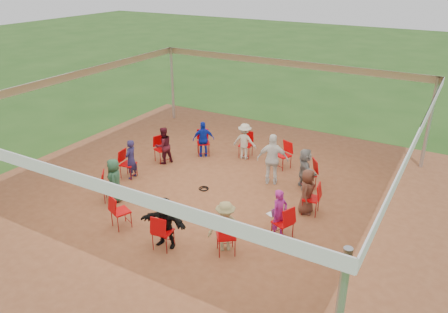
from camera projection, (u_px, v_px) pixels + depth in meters
The scene contains 28 objects.
ground at pixel (213, 194), 12.72m from camera, with size 80.00×80.00×0.00m, color #275019.
dirt_patch at pixel (212, 194), 12.71m from camera, with size 13.00×13.00×0.00m, color brown.
tent at pixel (212, 116), 11.76m from camera, with size 10.33×10.33×3.00m.
chair_0 at pixel (283, 223), 10.47m from camera, with size 0.42×0.44×0.90m, color #C40104, non-canonical shape.
chair_1 at pixel (311, 199), 11.54m from camera, with size 0.42×0.44×0.90m, color #C40104, non-canonical shape.
chair_2 at pixel (308, 174), 12.88m from camera, with size 0.42×0.44×0.90m, color #C40104, non-canonical shape.
chair_3 at pixel (283, 156), 14.13m from camera, with size 0.42×0.44×0.90m, color #C40104, non-canonical shape.
chair_4 at pixel (246, 145), 14.95m from camera, with size 0.42×0.44×0.90m, color #C40104, non-canonical shape.
chair_5 at pixel (203, 143), 15.12m from camera, with size 0.42×0.44×0.90m, color #C40104, non-canonical shape.
chair_6 at pixel (162, 149), 14.60m from camera, with size 0.42×0.44×0.90m, color #C40104, non-canonical shape.
chair_7 at pixel (128, 164), 13.52m from camera, with size 0.42×0.44×0.90m, color #C40104, non-canonical shape.
chair_8 at pixel (111, 186), 12.18m from camera, with size 0.42×0.44×0.90m, color #C40104, non-canonical shape.
chair_9 at pixel (121, 212), 10.94m from camera, with size 0.42×0.44×0.90m, color #C40104, non-canonical shape.
chair_10 at pixel (163, 232), 10.12m from camera, with size 0.42×0.44×0.90m, color #C40104, non-canonical shape.
chair_11 at pixel (226, 236), 9.95m from camera, with size 0.42×0.44×0.90m, color #C40104, non-canonical shape.
person_seated_0 at pixel (280, 214), 10.48m from camera, with size 0.46×0.30×1.26m, color #931C79.
person_seated_1 at pixel (307, 192), 11.51m from camera, with size 0.61×0.34×1.26m, color #4F2A1E.
person_seated_2 at pixel (305, 169), 12.79m from camera, with size 1.17×0.44×1.26m, color gray.
person_seated_3 at pixel (245, 141), 14.77m from camera, with size 0.81×0.40×1.26m, color #B8B5A5.
person_seated_4 at pixel (204, 139), 14.94m from camera, with size 0.74×0.38×1.26m, color #0D25AF.
person_seated_5 at pixel (163, 145), 14.44m from camera, with size 0.61×0.35×1.26m, color #43101B.
person_seated_6 at pixel (131, 159), 13.41m from camera, with size 0.46×0.30×1.26m, color #211C46.
person_seated_7 at pixel (115, 180), 12.12m from camera, with size 0.61×0.34×1.26m, color #255037.
person_seated_8 at pixel (165, 222), 10.15m from camera, with size 1.17×0.44×1.26m, color black.
person_seated_9 at pixel (225, 226), 9.98m from camera, with size 0.81×0.40×1.26m, color #948957.
standing_person at pixel (273, 159), 13.00m from camera, with size 0.93×0.48×1.59m, color white.
cable_coil at pixel (204, 189), 12.95m from camera, with size 0.32×0.32×0.03m.
laptop at pixel (275, 212), 10.62m from camera, with size 0.34×0.37×0.21m.
Camera 1 is at (5.87, -9.53, 6.14)m, focal length 35.00 mm.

